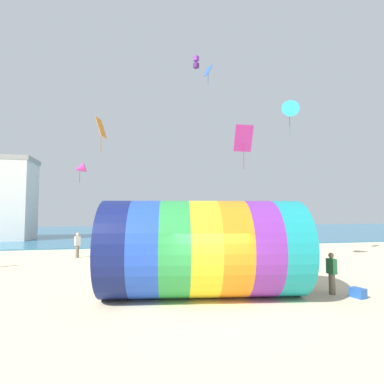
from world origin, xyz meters
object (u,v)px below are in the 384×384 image
(kite_magenta_diamond, at_px, (243,139))
(bystander_mid_beach, at_px, (77,245))
(kite_orange_diamond, at_px, (101,128))
(kite_handler, at_px, (332,273))
(kite_purple_box, at_px, (196,62))
(kite_blue_diamond, at_px, (208,71))
(cooler_box, at_px, (358,293))
(kite_magenta_delta, at_px, (80,169))
(beach_flag, at_px, (309,241))
(kite_cyan_delta, at_px, (290,112))
(giant_inflatable_tube, at_px, (203,248))

(kite_magenta_diamond, height_order, bystander_mid_beach, kite_magenta_diamond)
(kite_orange_diamond, distance_m, bystander_mid_beach, 8.80)
(kite_handler, distance_m, kite_purple_box, 15.37)
(kite_blue_diamond, xyz_separation_m, cooler_box, (2.42, -12.90, -14.48))
(kite_magenta_delta, height_order, cooler_box, kite_magenta_delta)
(kite_handler, bearing_deg, kite_blue_diamond, 98.25)
(beach_flag, relative_size, cooler_box, 4.32)
(kite_cyan_delta, bearing_deg, kite_magenta_diamond, 152.79)
(kite_blue_diamond, distance_m, kite_magenta_diamond, 8.31)
(kite_magenta_delta, distance_m, cooler_box, 19.79)
(kite_blue_diamond, bearing_deg, kite_purple_box, -115.10)
(kite_blue_diamond, bearing_deg, giant_inflatable_tube, -105.69)
(kite_handler, distance_m, beach_flag, 1.58)
(kite_cyan_delta, bearing_deg, kite_purple_box, 158.94)
(kite_magenta_diamond, relative_size, cooler_box, 5.52)
(kite_magenta_delta, bearing_deg, kite_handler, -49.13)
(kite_magenta_diamond, xyz_separation_m, kite_magenta_delta, (-11.02, 6.00, -1.43))
(kite_blue_diamond, height_order, kite_orange_diamond, kite_blue_diamond)
(kite_cyan_delta, distance_m, kite_magenta_delta, 15.71)
(kite_handler, bearing_deg, kite_magenta_delta, 130.87)
(beach_flag, xyz_separation_m, cooler_box, (0.96, -1.63, -1.80))
(kite_cyan_delta, height_order, cooler_box, kite_cyan_delta)
(bystander_mid_beach, height_order, beach_flag, beach_flag)
(kite_blue_diamond, height_order, kite_magenta_delta, kite_blue_diamond)
(kite_blue_diamond, bearing_deg, bystander_mid_beach, -177.10)
(cooler_box, bearing_deg, kite_cyan_delta, 79.55)
(kite_handler, height_order, kite_magenta_delta, kite_magenta_delta)
(kite_handler, relative_size, kite_blue_diamond, 1.02)
(giant_inflatable_tube, distance_m, kite_magenta_diamond, 10.12)
(kite_purple_box, bearing_deg, kite_blue_diamond, 64.90)
(kite_cyan_delta, bearing_deg, kite_blue_diamond, 121.04)
(kite_handler, height_order, cooler_box, kite_handler)
(kite_cyan_delta, bearing_deg, kite_handler, -106.98)
(giant_inflatable_tube, xyz_separation_m, bystander_mid_beach, (-6.42, 11.06, -0.93))
(giant_inflatable_tube, height_order, kite_magenta_diamond, kite_magenta_diamond)
(kite_blue_diamond, bearing_deg, beach_flag, -82.61)
(kite_handler, height_order, kite_magenta_diamond, kite_magenta_diamond)
(kite_handler, height_order, bystander_mid_beach, bystander_mid_beach)
(kite_orange_diamond, bearing_deg, kite_magenta_diamond, -28.41)
(giant_inflatable_tube, bearing_deg, kite_handler, -8.41)
(kite_orange_diamond, height_order, beach_flag, kite_orange_diamond)
(kite_handler, relative_size, beach_flag, 0.72)
(giant_inflatable_tube, bearing_deg, kite_cyan_delta, 38.22)
(kite_handler, bearing_deg, bystander_mid_beach, 134.12)
(kite_magenta_delta, relative_size, kite_orange_diamond, 0.58)
(kite_blue_diamond, xyz_separation_m, kite_magenta_delta, (-9.91, 1.22, -8.14))
(kite_blue_diamond, xyz_separation_m, kite_cyan_delta, (3.67, -6.11, -5.20))
(kite_purple_box, relative_size, beach_flag, 0.38)
(kite_purple_box, bearing_deg, kite_magenta_diamond, -15.31)
(kite_purple_box, bearing_deg, beach_flag, -65.52)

